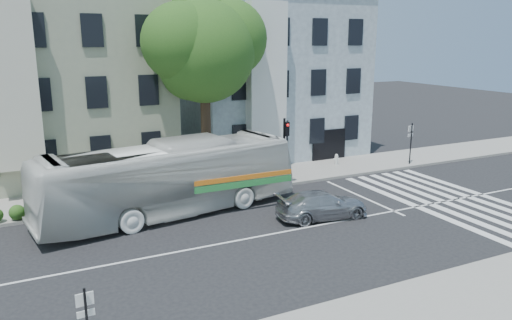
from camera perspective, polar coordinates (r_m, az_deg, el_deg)
ground at (r=21.79m, az=2.37°, el=-8.37°), size 120.00×120.00×0.00m
sidewalk_far at (r=28.66m, az=-5.24°, el=-2.79°), size 80.00×4.00×0.15m
building_left at (r=32.96m, az=-21.53°, el=8.09°), size 12.00×10.00×11.00m
building_right at (r=36.83m, az=0.96°, el=9.52°), size 12.00×10.00×11.00m
street_tree at (r=28.21m, az=-6.02°, el=12.91°), size 7.30×5.90×11.10m
bus at (r=23.89m, az=-9.87°, el=-2.12°), size 4.78×12.88×3.51m
sedan at (r=23.57m, az=7.57°, el=-5.10°), size 2.27×4.55×1.27m
hedge at (r=25.42m, az=-17.97°, el=-4.58°), size 8.54×1.52×0.70m
traffic_signal at (r=27.77m, az=3.34°, el=1.93°), size 0.41×0.52×3.92m
fire_hydrant at (r=33.06m, az=9.18°, el=0.10°), size 0.40×0.23×0.71m
near_sign_pole at (r=13.13m, az=-18.79°, el=-16.92°), size 0.42×0.16×2.34m
far_sign_pole at (r=34.11m, az=17.27°, el=2.39°), size 0.49×0.20×2.73m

